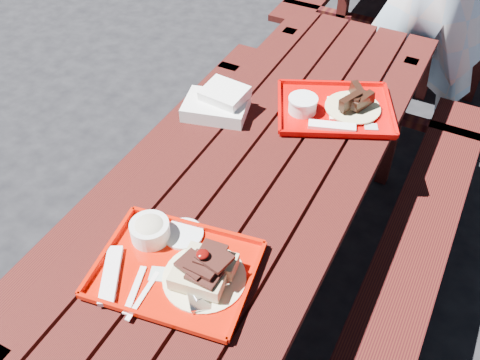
{
  "coord_description": "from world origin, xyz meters",
  "views": [
    {
      "loc": [
        0.58,
        -1.27,
        2.04
      ],
      "look_at": [
        0.0,
        -0.15,
        0.82
      ],
      "focal_mm": 40.0,
      "sensor_mm": 36.0,
      "label": 1
    }
  ],
  "objects": [
    {
      "name": "near_tray",
      "position": [
        -0.02,
        -0.5,
        0.78
      ],
      "size": [
        0.51,
        0.42,
        0.14
      ],
      "color": "#C21203",
      "rests_on": "picnic_table_near"
    },
    {
      "name": "white_cloth",
      "position": [
        -0.29,
        0.22,
        0.79
      ],
      "size": [
        0.28,
        0.24,
        0.1
      ],
      "color": "white",
      "rests_on": "picnic_table_near"
    },
    {
      "name": "ground",
      "position": [
        0.0,
        0.0,
        0.0
      ],
      "size": [
        60.0,
        60.0,
        0.0
      ],
      "primitive_type": "plane",
      "color": "black",
      "rests_on": "ground"
    },
    {
      "name": "picnic_table_near",
      "position": [
        -0.0,
        0.0,
        0.56
      ],
      "size": [
        1.41,
        2.4,
        0.75
      ],
      "color": "#3A110B",
      "rests_on": "ground"
    },
    {
      "name": "far_tray",
      "position": [
        0.12,
        0.43,
        0.77
      ],
      "size": [
        0.55,
        0.5,
        0.08
      ],
      "color": "#CB0302",
      "rests_on": "picnic_table_near"
    }
  ]
}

